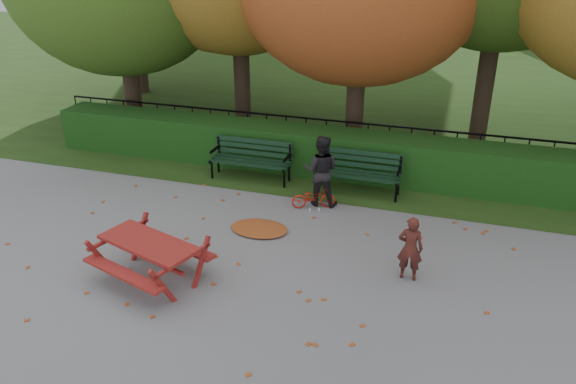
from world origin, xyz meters
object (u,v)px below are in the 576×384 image
(bench_right, at_px, (358,169))
(adult, at_px, (321,171))
(picnic_table, at_px, (149,250))
(bench_left, at_px, (251,157))
(child, at_px, (410,248))
(bicycle, at_px, (313,197))

(bench_right, xyz_separation_m, adult, (-0.61, -0.80, 0.21))
(bench_right, xyz_separation_m, picnic_table, (-2.50, -4.25, 0.02))
(bench_left, xyz_separation_m, child, (3.80, -3.00, 0.03))
(picnic_table, relative_size, bicycle, 2.22)
(bench_left, height_order, bicycle, bench_left)
(bicycle, bearing_deg, child, -156.01)
(adult, height_order, bicycle, adult)
(adult, bearing_deg, child, 128.68)
(adult, xyz_separation_m, bicycle, (-0.09, -0.22, -0.50))
(adult, relative_size, bicycle, 1.67)
(bicycle, bearing_deg, bench_right, -57.23)
(picnic_table, bearing_deg, adult, 78.98)
(adult, bearing_deg, bench_left, -27.90)
(child, bearing_deg, bench_left, -39.12)
(child, distance_m, bicycle, 2.90)
(bench_left, height_order, bench_right, same)
(bench_left, relative_size, picnic_table, 0.92)
(bench_right, relative_size, adult, 1.23)
(child, bearing_deg, bench_right, -65.84)
(bench_left, height_order, child, child)
(child, xyz_separation_m, bicycle, (-2.10, 1.98, -0.32))
(bench_left, relative_size, child, 1.64)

